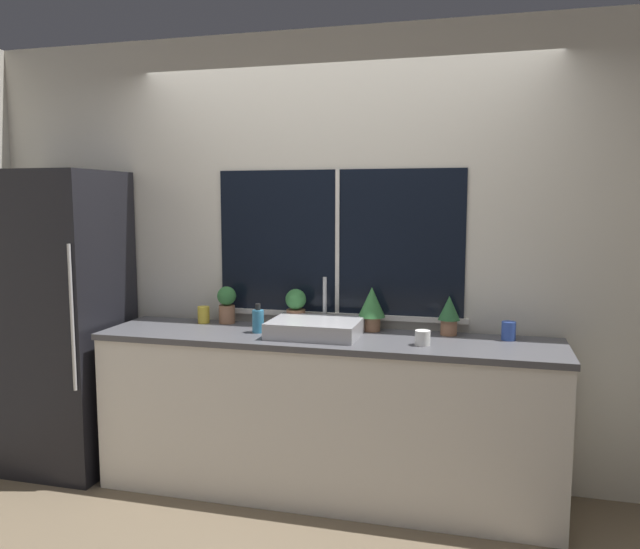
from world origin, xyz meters
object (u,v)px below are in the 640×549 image
sink (315,328)px  potted_plant_far_right (449,313)px  mug_white (423,338)px  potted_plant_center_left (296,307)px  soap_bottle (258,321)px  refrigerator (61,321)px  potted_plant_center_right (372,306)px  mug_blue (509,331)px  mug_yellow (204,315)px  potted_plant_far_left (227,303)px

sink → potted_plant_far_right: (0.73, 0.21, 0.08)m
potted_plant_far_right → mug_white: (-0.12, -0.30, -0.09)m
potted_plant_far_right → mug_white: bearing=-112.0°
potted_plant_center_left → soap_bottle: bearing=-127.2°
refrigerator → sink: (1.66, 0.02, 0.04)m
sink → soap_bottle: size_ratio=2.98×
potted_plant_center_right → mug_blue: (0.77, -0.05, -0.10)m
sink → potted_plant_center_left: size_ratio=2.17×
potted_plant_center_left → soap_bottle: potted_plant_center_left is taller
sink → potted_plant_center_left: bearing=130.2°
sink → potted_plant_center_left: 0.29m
mug_blue → mug_yellow: bearing=179.5°
potted_plant_center_right → potted_plant_far_right: potted_plant_center_right is taller
mug_yellow → mug_blue: bearing=-0.5°
refrigerator → potted_plant_far_left: size_ratio=8.11×
soap_bottle → mug_yellow: soap_bottle is taller
mug_white → potted_plant_far_right: bearing=68.0°
sink → potted_plant_center_left: (-0.18, 0.21, 0.08)m
sink → potted_plant_far_left: (-0.63, 0.21, 0.08)m
potted_plant_far_left → soap_bottle: (0.29, -0.22, -0.05)m
potted_plant_center_left → soap_bottle: size_ratio=1.37×
sink → mug_blue: (1.06, 0.16, 0.01)m
sink → mug_white: 0.62m
potted_plant_far_left → soap_bottle: 0.36m
potted_plant_far_left → mug_blue: bearing=-1.7°
potted_plant_center_left → sink: bearing=-49.8°
potted_plant_center_left → potted_plant_far_right: potted_plant_center_left is taller
refrigerator → potted_plant_far_right: bearing=5.5°
potted_plant_center_left → mug_yellow: 0.60m
potted_plant_center_right → mug_blue: size_ratio=2.53×
potted_plant_far_left → potted_plant_center_right: (0.92, 0.00, 0.03)m
sink → mug_yellow: 0.79m
potted_plant_center_right → mug_white: size_ratio=3.20×
potted_plant_far_right → sink: bearing=-163.7°
refrigerator → potted_plant_far_right: size_ratio=8.31×
refrigerator → potted_plant_center_right: bearing=6.8°
mug_white → potted_plant_far_left: bearing=166.6°
potted_plant_center_right → mug_yellow: potted_plant_center_right is taller
mug_white → sink: bearing=172.3°
refrigerator → mug_yellow: size_ratio=17.89×
soap_bottle → mug_white: size_ratio=2.08×
mug_blue → mug_white: 0.51m
soap_bottle → mug_yellow: size_ratio=1.61×
mug_white → mug_yellow: bearing=169.3°
mug_blue → mug_white: size_ratio=1.26×
mug_yellow → mug_white: bearing=-10.7°
potted_plant_far_left → potted_plant_far_right: bearing=0.0°
potted_plant_far_right → mug_yellow: size_ratio=2.15×
potted_plant_center_right → potted_plant_far_right: 0.45m
refrigerator → soap_bottle: (1.32, 0.02, 0.06)m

